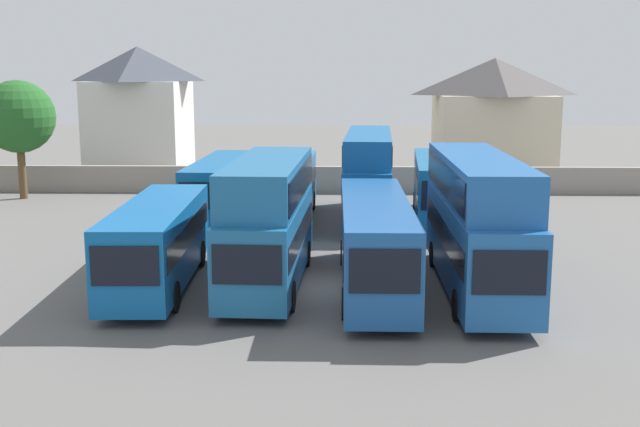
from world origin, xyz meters
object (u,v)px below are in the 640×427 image
(bus_7, at_px, (368,171))
(tree_left_of_lot, at_px, (18,117))
(house_terrace_left, at_px, (139,109))
(bus_1, at_px, (157,240))
(bus_3, at_px, (375,239))
(bus_5, at_px, (221,186))
(bus_8, at_px, (439,186))
(bus_4, at_px, (477,216))
(bus_2, at_px, (269,215))
(bus_6, at_px, (288,186))
(house_terrace_centre, at_px, (493,116))

(bus_7, xyz_separation_m, tree_left_of_lot, (-22.24, 6.75, 2.55))
(house_terrace_left, bearing_deg, tree_left_of_lot, -110.02)
(bus_1, bearing_deg, bus_3, 87.19)
(bus_5, xyz_separation_m, bus_8, (12.05, -0.36, 0.09))
(bus_4, height_order, bus_8, bus_4)
(house_terrace_left, bearing_deg, bus_2, -67.88)
(bus_4, bearing_deg, bus_7, -165.15)
(bus_5, xyz_separation_m, bus_6, (3.74, -0.19, -0.00))
(bus_2, distance_m, house_terrace_left, 35.49)
(bus_4, bearing_deg, house_terrace_centre, 168.59)
(bus_2, height_order, house_terrace_left, house_terrace_left)
(bus_8, relative_size, house_terrace_left, 1.10)
(bus_3, xyz_separation_m, house_terrace_left, (-17.43, 33.30, 3.15))
(house_terrace_left, bearing_deg, bus_3, -62.37)
(bus_1, relative_size, house_terrace_centre, 1.13)
(bus_2, xyz_separation_m, house_terrace_left, (-13.33, 32.80, 2.36))
(bus_1, distance_m, tree_left_of_lot, 24.92)
(bus_5, relative_size, house_terrace_left, 1.08)
(bus_2, distance_m, bus_8, 15.43)
(bus_7, distance_m, bus_8, 3.94)
(bus_3, distance_m, bus_5, 16.04)
(bus_8, height_order, house_terrace_left, house_terrace_left)
(bus_4, distance_m, bus_6, 15.93)
(bus_5, xyz_separation_m, tree_left_of_lot, (-14.04, 6.79, 3.38))
(house_terrace_centre, relative_size, tree_left_of_lot, 1.21)
(bus_4, height_order, bus_5, bus_4)
(bus_4, relative_size, tree_left_of_lot, 1.54)
(bus_1, relative_size, bus_7, 0.88)
(bus_1, xyz_separation_m, bus_6, (4.13, 13.58, 0.04))
(bus_1, relative_size, tree_left_of_lot, 1.36)
(bus_4, bearing_deg, bus_6, -149.15)
(bus_4, relative_size, bus_7, 1.00)
(bus_3, xyz_separation_m, bus_8, (4.08, 13.56, 0.03))
(bus_2, height_order, tree_left_of_lot, tree_left_of_lot)
(bus_5, xyz_separation_m, house_terrace_centre, (18.64, 18.97, 2.76))
(bus_4, height_order, house_terrace_centre, house_terrace_centre)
(bus_6, bearing_deg, bus_7, 94.21)
(bus_5, relative_size, tree_left_of_lot, 1.42)
(bus_8, bearing_deg, bus_5, -87.43)
(bus_2, bearing_deg, tree_left_of_lot, -135.99)
(bus_1, distance_m, bus_2, 4.37)
(bus_2, xyz_separation_m, tree_left_of_lot, (-17.92, 20.22, 2.51))
(bus_6, relative_size, bus_8, 1.03)
(house_terrace_centre, bearing_deg, bus_5, -134.49)
(bus_4, bearing_deg, bus_3, -89.18)
(bus_1, relative_size, bus_3, 0.87)
(bus_7, bearing_deg, bus_5, -86.83)
(bus_3, distance_m, bus_6, 14.37)
(bus_7, relative_size, house_terrace_left, 1.17)
(bus_8, bearing_deg, bus_7, -91.61)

